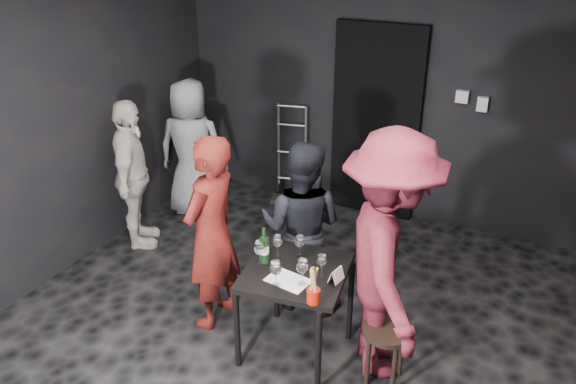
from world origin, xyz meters
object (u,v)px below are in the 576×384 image
at_px(tasting_table, 296,281).
at_px(stool, 386,339).
at_px(bystander_grey, 192,147).
at_px(bystander_cream, 132,175).
at_px(woman_black, 301,228).
at_px(server_red, 211,226).
at_px(man_maroon, 391,231).
at_px(breadstick_cup, 314,286).
at_px(hand_truck, 291,182).
at_px(wine_bottle, 264,249).

height_order(tasting_table, stool, tasting_table).
bearing_deg(tasting_table, bystander_grey, 141.18).
bearing_deg(bystander_cream, bystander_grey, -38.94).
relative_size(woman_black, bystander_cream, 0.96).
bearing_deg(bystander_cream, tasting_table, -140.94).
height_order(server_red, bystander_cream, server_red).
xyz_separation_m(woman_black, man_maroon, (0.85, -0.44, 0.41)).
distance_m(tasting_table, breadstick_cup, 0.45).
bearing_deg(man_maroon, server_red, 66.04).
bearing_deg(breadstick_cup, server_red, 159.80).
relative_size(hand_truck, bystander_cream, 0.75).
height_order(hand_truck, stool, hand_truck).
height_order(hand_truck, bystander_grey, bystander_grey).
distance_m(tasting_table, bystander_cream, 2.26).
height_order(hand_truck, bystander_cream, bystander_cream).
relative_size(stool, man_maroon, 0.21).
xyz_separation_m(bystander_cream, bystander_grey, (0.12, 0.84, 0.01)).
height_order(stool, bystander_cream, bystander_cream).
height_order(stool, wine_bottle, wine_bottle).
bearing_deg(man_maroon, woman_black, 35.84).
height_order(tasting_table, man_maroon, man_maroon).
xyz_separation_m(man_maroon, bystander_cream, (-2.75, 0.62, -0.38)).
bearing_deg(breadstick_cup, man_maroon, 51.11).
xyz_separation_m(bystander_grey, breadstick_cup, (2.26, -1.90, 0.09)).
height_order(woman_black, bystander_cream, bystander_cream).
xyz_separation_m(hand_truck, breadstick_cup, (1.43, -2.67, 0.66)).
height_order(server_red, woman_black, server_red).
bearing_deg(hand_truck, man_maroon, -64.63).
xyz_separation_m(stool, woman_black, (-0.93, 0.60, 0.36)).
bearing_deg(tasting_table, bystander_cream, 159.98).
height_order(woman_black, wine_bottle, woman_black).
distance_m(bystander_grey, breadstick_cup, 2.96).
height_order(man_maroon, wine_bottle, man_maroon).
bearing_deg(stool, bystander_cream, 164.68).
xyz_separation_m(bystander_cream, breadstick_cup, (2.38, -1.07, 0.11)).
height_order(woman_black, breadstick_cup, woman_black).
relative_size(hand_truck, woman_black, 0.78).
relative_size(tasting_table, server_red, 0.43).
bearing_deg(hand_truck, stool, -65.36).
xyz_separation_m(bystander_grey, wine_bottle, (1.75, -1.62, 0.08)).
relative_size(tasting_table, bystander_cream, 0.49).
bearing_deg(tasting_table, wine_bottle, -177.62).
bearing_deg(bystander_cream, wine_bottle, -143.63).
xyz_separation_m(server_red, man_maroon, (1.39, 0.07, 0.27)).
bearing_deg(bystander_cream, server_red, -147.83).
distance_m(tasting_table, wine_bottle, 0.33).
height_order(tasting_table, bystander_cream, bystander_cream).
bearing_deg(server_red, breadstick_cup, 72.60).
bearing_deg(server_red, man_maroon, 95.68).
xyz_separation_m(hand_truck, bystander_grey, (-0.83, -0.77, 0.57)).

